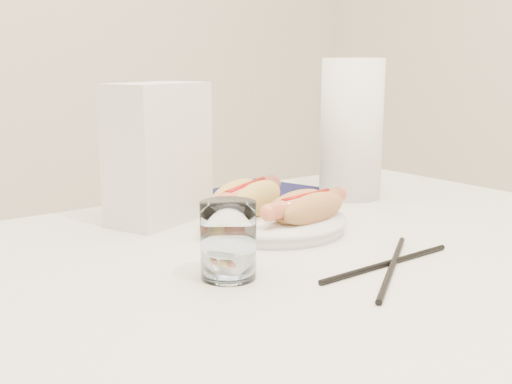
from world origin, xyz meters
TOP-DOWN VIEW (x-y plane):
  - table at (0.00, 0.00)m, footprint 1.20×0.80m
  - plate at (0.05, 0.09)m, footprint 0.27×0.27m
  - hotdog_left at (0.03, 0.13)m, footprint 0.19×0.14m
  - hotdog_right at (0.08, 0.05)m, footprint 0.17×0.09m
  - water_glass at (-0.13, -0.05)m, footprint 0.07×0.07m
  - chopstick_near at (0.05, -0.15)m, footprint 0.21×0.15m
  - chopstick_far at (0.05, -0.13)m, footprint 0.23×0.01m
  - napkin_box at (-0.07, 0.25)m, footprint 0.19×0.15m
  - navy_napkin at (0.19, 0.31)m, footprint 0.21×0.21m
  - paper_towel_roll at (0.31, 0.19)m, footprint 0.14×0.14m

SIDE VIEW (x-z plane):
  - table at x=0.00m, z-range 0.32..1.07m
  - chopstick_far at x=0.05m, z-range 0.75..0.76m
  - chopstick_near at x=0.05m, z-range 0.75..0.76m
  - navy_napkin at x=0.19m, z-range 0.75..0.76m
  - plate at x=0.05m, z-range 0.75..0.77m
  - hotdog_right at x=0.08m, z-range 0.77..0.81m
  - hotdog_left at x=0.03m, z-range 0.77..0.82m
  - water_glass at x=-0.13m, z-range 0.75..0.84m
  - napkin_box at x=-0.07m, z-range 0.75..0.97m
  - paper_towel_roll at x=0.31m, z-range 0.75..1.01m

